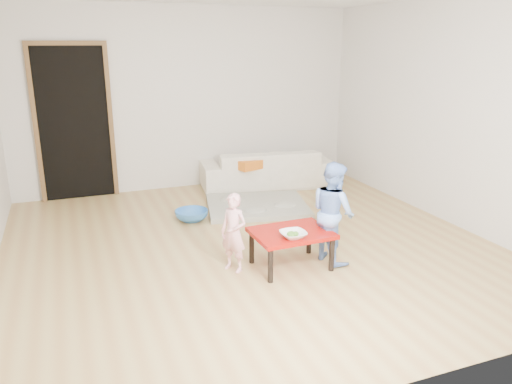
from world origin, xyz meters
TOP-DOWN VIEW (x-y plane):
  - floor at (0.00, 0.00)m, footprint 5.00×5.00m
  - back_wall at (0.00, 2.50)m, footprint 5.00×0.02m
  - right_wall at (2.50, 0.00)m, footprint 0.02×5.00m
  - doorway at (-1.60, 2.48)m, footprint 1.02×0.08m
  - sofa at (1.03, 2.05)m, footprint 2.01×0.99m
  - cushion at (0.69, 1.87)m, footprint 0.60×0.56m
  - red_table at (0.19, -0.65)m, footprint 0.75×0.57m
  - bowl at (0.13, -0.81)m, footprint 0.24×0.24m
  - broccoli at (0.13, -0.81)m, footprint 0.12×0.12m
  - child_pink at (-0.35, -0.52)m, footprint 0.31×0.33m
  - child_blue at (0.63, -0.65)m, footprint 0.43×0.52m
  - basin at (-0.39, 0.98)m, footprint 0.41×0.41m
  - blanket at (0.53, 1.12)m, footprint 1.48×1.32m

SIDE VIEW (x-z plane):
  - floor at x=0.00m, z-range -0.01..0.01m
  - blanket at x=0.53m, z-range 0.00..0.06m
  - basin at x=-0.39m, z-range 0.00..0.13m
  - red_table at x=0.19m, z-range 0.00..0.37m
  - sofa at x=1.03m, z-range 0.00..0.56m
  - child_pink at x=-0.35m, z-range 0.00..0.76m
  - broccoli at x=0.13m, z-range 0.37..0.42m
  - bowl at x=0.13m, z-range 0.37..0.43m
  - cushion at x=0.69m, z-range 0.37..0.50m
  - child_blue at x=0.63m, z-range 0.00..1.00m
  - doorway at x=-1.60m, z-range -0.03..2.08m
  - back_wall at x=0.00m, z-range 0.00..2.60m
  - right_wall at x=2.50m, z-range 0.00..2.60m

